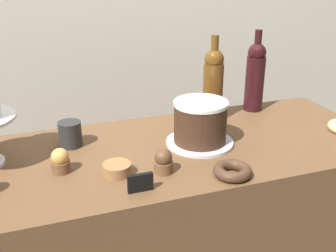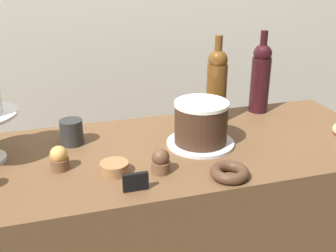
% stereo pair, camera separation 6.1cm
% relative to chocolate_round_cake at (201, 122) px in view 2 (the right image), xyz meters
% --- Properties ---
extents(back_wall, '(6.00, 0.05, 2.60)m').
position_rel_chocolate_round_cake_xyz_m(back_wall, '(-0.11, 0.87, 0.30)').
color(back_wall, beige).
rests_on(back_wall, ground_plane).
extents(silver_serving_platter, '(0.23, 0.23, 0.01)m').
position_rel_chocolate_round_cake_xyz_m(silver_serving_platter, '(-0.00, 0.00, -0.08)').
color(silver_serving_platter, silver).
rests_on(silver_serving_platter, display_counter).
extents(chocolate_round_cake, '(0.18, 0.18, 0.14)m').
position_rel_chocolate_round_cake_xyz_m(chocolate_round_cake, '(0.00, 0.00, 0.00)').
color(chocolate_round_cake, '#3D2619').
rests_on(chocolate_round_cake, silver_serving_platter).
extents(wine_bottle_dark_red, '(0.08, 0.08, 0.33)m').
position_rel_chocolate_round_cake_xyz_m(wine_bottle_dark_red, '(0.34, 0.23, 0.06)').
color(wine_bottle_dark_red, black).
rests_on(wine_bottle_dark_red, display_counter).
extents(wine_bottle_amber, '(0.08, 0.08, 0.33)m').
position_rel_chocolate_round_cake_xyz_m(wine_bottle_amber, '(0.13, 0.19, 0.06)').
color(wine_bottle_amber, '#5B3814').
rests_on(wine_bottle_amber, display_counter).
extents(cupcake_caramel, '(0.06, 0.06, 0.07)m').
position_rel_chocolate_round_cake_xyz_m(cupcake_caramel, '(-0.46, -0.04, -0.05)').
color(cupcake_caramel, brown).
rests_on(cupcake_caramel, display_counter).
extents(cupcake_chocolate, '(0.06, 0.06, 0.07)m').
position_rel_chocolate_round_cake_xyz_m(cupcake_chocolate, '(-0.18, -0.14, -0.05)').
color(cupcake_chocolate, brown).
rests_on(cupcake_chocolate, display_counter).
extents(donut_chocolate, '(0.11, 0.11, 0.03)m').
position_rel_chocolate_round_cake_xyz_m(donut_chocolate, '(0.00, -0.23, -0.06)').
color(donut_chocolate, '#472D1E').
rests_on(donut_chocolate, display_counter).
extents(cookie_stack, '(0.08, 0.08, 0.03)m').
position_rel_chocolate_round_cake_xyz_m(cookie_stack, '(-0.31, -0.11, -0.06)').
color(cookie_stack, olive).
rests_on(cookie_stack, display_counter).
extents(price_sign_chalkboard, '(0.07, 0.01, 0.05)m').
position_rel_chocolate_round_cake_xyz_m(price_sign_chalkboard, '(-0.27, -0.22, -0.05)').
color(price_sign_chalkboard, black).
rests_on(price_sign_chalkboard, display_counter).
extents(coffee_cup_ceramic, '(0.08, 0.08, 0.09)m').
position_rel_chocolate_round_cake_xyz_m(coffee_cup_ceramic, '(-0.41, 0.13, -0.04)').
color(coffee_cup_ceramic, '#282828').
rests_on(coffee_cup_ceramic, display_counter).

